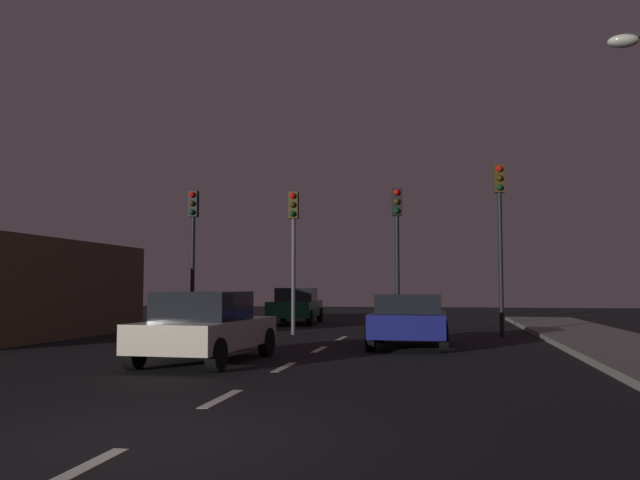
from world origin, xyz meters
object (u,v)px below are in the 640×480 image
traffic_signal_far_right (500,217)px  traffic_signal_center_right (397,232)px  traffic_signal_center_left (293,234)px  car_oncoming_far (296,305)px  car_stopped_ahead (410,320)px  car_adjacent_lane (206,327)px  traffic_signal_far_left (193,233)px

traffic_signal_far_right → traffic_signal_center_right: bearing=-180.0°
traffic_signal_center_right → traffic_signal_far_right: 3.28m
traffic_signal_center_left → traffic_signal_center_right: size_ratio=0.99×
traffic_signal_center_right → car_oncoming_far: traffic_signal_center_right is taller
car_oncoming_far → traffic_signal_center_right: bearing=-54.1°
traffic_signal_center_left → car_stopped_ahead: (4.03, -3.99, -2.63)m
traffic_signal_far_right → car_adjacent_lane: (-6.70, -8.39, -3.05)m
traffic_signal_far_right → car_adjacent_lane: traffic_signal_far_right is taller
traffic_signal_center_right → traffic_signal_far_right: bearing=0.0°
traffic_signal_center_right → car_adjacent_lane: bearing=-112.3°
traffic_signal_far_right → car_stopped_ahead: size_ratio=1.42×
traffic_signal_center_right → car_oncoming_far: size_ratio=1.03×
traffic_signal_far_left → traffic_signal_center_right: bearing=-0.0°
car_adjacent_lane → car_oncoming_far: bearing=95.3°
traffic_signal_center_right → car_oncoming_far: bearing=125.9°
traffic_signal_center_right → car_adjacent_lane: 9.43m
traffic_signal_center_right → car_adjacent_lane: size_ratio=1.14×
traffic_signal_center_left → car_oncoming_far: (-1.38, 6.68, -2.57)m
traffic_signal_center_left → car_oncoming_far: size_ratio=1.03×
car_stopped_ahead → car_adjacent_lane: car_adjacent_lane is taller
car_oncoming_far → car_stopped_ahead: bearing=-63.1°
traffic_signal_center_right → car_stopped_ahead: 4.82m
car_stopped_ahead → car_adjacent_lane: bearing=-132.5°
traffic_signal_far_right → car_adjacent_lane: bearing=-128.6°
car_adjacent_lane → traffic_signal_center_right: bearing=67.7°
traffic_signal_far_left → car_oncoming_far: (2.16, 6.68, -2.65)m
traffic_signal_far_right → car_stopped_ahead: 5.71m
car_stopped_ahead → car_adjacent_lane: 5.96m
traffic_signal_center_right → car_stopped_ahead: (0.58, -3.99, -2.65)m
traffic_signal_far_right → car_adjacent_lane: 11.16m
traffic_signal_far_left → car_stopped_ahead: bearing=-27.8°
traffic_signal_center_left → car_adjacent_lane: bearing=-89.9°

